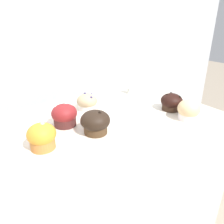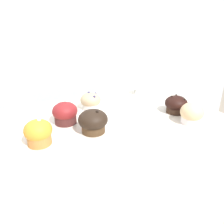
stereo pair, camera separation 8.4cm
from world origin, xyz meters
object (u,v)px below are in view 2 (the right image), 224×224
(muffin_back_left, at_px, (91,101))
(muffin_front_right, at_px, (176,105))
(muffin_back_center, at_px, (65,113))
(muffin_front_center, at_px, (38,132))
(muffin_front_left, at_px, (192,114))
(muffin_back_right, at_px, (93,121))

(muffin_back_left, relative_size, muffin_front_right, 0.97)
(muffin_front_right, relative_size, muffin_back_center, 0.99)
(muffin_front_center, xyz_separation_m, muffin_front_left, (0.55, -0.13, -0.00))
(muffin_back_left, distance_m, muffin_front_right, 0.37)
(muffin_back_right, relative_size, muffin_front_left, 1.20)
(muffin_back_left, bearing_deg, muffin_front_left, -49.06)
(muffin_back_left, height_order, muffin_back_right, muffin_back_right)
(muffin_back_left, xyz_separation_m, muffin_front_left, (0.28, -0.33, 0.01))
(muffin_front_center, xyz_separation_m, muffin_back_right, (0.19, -0.01, -0.00))
(muffin_front_right, bearing_deg, muffin_back_left, 144.36)
(muffin_front_center, xyz_separation_m, muffin_front_right, (0.57, -0.02, -0.01))
(muffin_back_left, relative_size, muffin_front_left, 1.05)
(muffin_front_center, distance_m, muffin_back_right, 0.19)
(muffin_front_right, height_order, muffin_back_center, muffin_back_center)
(muffin_back_right, height_order, muffin_back_center, same)
(muffin_front_right, xyz_separation_m, muffin_back_center, (-0.45, 0.13, 0.01))
(muffin_back_left, relative_size, muffin_back_right, 0.87)
(muffin_front_center, height_order, muffin_back_center, muffin_front_center)
(muffin_back_left, bearing_deg, muffin_back_center, -148.72)
(muffin_front_center, relative_size, muffin_back_center, 0.93)
(muffin_front_left, relative_size, muffin_front_right, 0.92)
(muffin_back_left, distance_m, muffin_back_center, 0.17)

